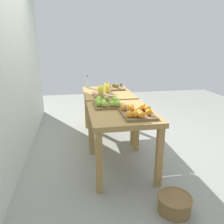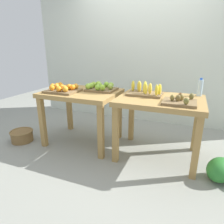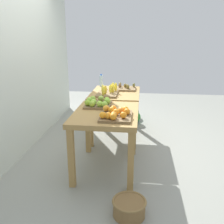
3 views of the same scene
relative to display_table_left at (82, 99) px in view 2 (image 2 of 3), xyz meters
The scene contains 10 objects.
ground_plane 0.88m from the display_table_left, ahead, with size 8.00×8.00×0.00m, color gray.
back_wall 1.68m from the display_table_left, 67.47° to the left, with size 4.40×0.12×3.00m, color silver.
display_table_left is the anchor object (origin of this frame).
display_table_right 1.12m from the display_table_left, ahead, with size 1.04×0.80×0.79m.
orange_bin 0.30m from the display_table_left, 146.62° to the right, with size 0.44×0.37×0.11m.
apple_bin 0.32m from the display_table_left, 31.26° to the left, with size 0.41×0.35×0.11m.
banana_crate 0.93m from the display_table_left, ahead, with size 0.45×0.32×0.17m.
kiwi_bin 1.37m from the display_table_left, ahead, with size 0.36×0.32×0.10m.
water_bottle 1.61m from the display_table_left, 11.27° to the left, with size 0.06×0.06×0.23m.
wicker_basket 1.12m from the display_table_left, 158.46° to the right, with size 0.34×0.34×0.17m.
Camera 2 is at (0.89, -2.41, 1.39)m, focal length 31.63 mm.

